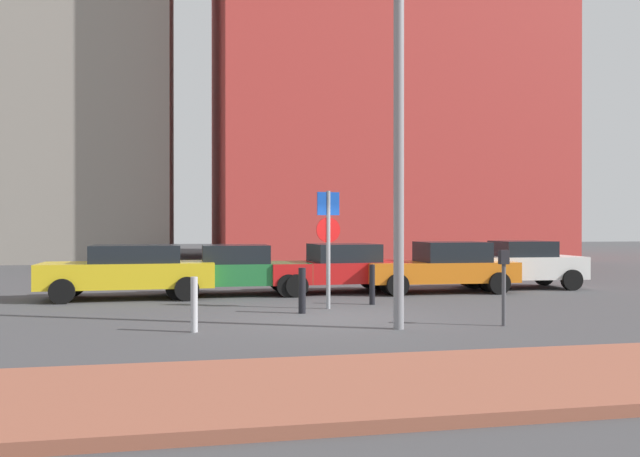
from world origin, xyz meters
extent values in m
plane|color=#424244|center=(0.00, 0.00, 0.00)|extent=(120.00, 120.00, 0.00)
cube|color=#93513D|center=(0.00, -6.21, 0.07)|extent=(40.00, 3.13, 0.14)
cube|color=gold|center=(-4.66, 4.79, 0.65)|extent=(4.58, 1.89, 0.67)
cube|color=black|center=(-4.44, 4.79, 1.22)|extent=(2.36, 1.71, 0.47)
cylinder|color=black|center=(-6.19, 3.85, 0.32)|extent=(0.64, 0.23, 0.64)
cylinder|color=black|center=(-6.22, 5.68, 0.32)|extent=(0.64, 0.23, 0.64)
cylinder|color=black|center=(-3.09, 3.90, 0.32)|extent=(0.64, 0.23, 0.64)
cylinder|color=black|center=(-3.12, 5.72, 0.32)|extent=(0.64, 0.23, 0.64)
cube|color=#237238|center=(-1.83, 5.14, 0.62)|extent=(4.41, 1.81, 0.60)
cube|color=black|center=(-1.73, 5.14, 1.18)|extent=(1.87, 1.65, 0.51)
cylinder|color=black|center=(-3.33, 4.27, 0.32)|extent=(0.64, 0.23, 0.64)
cylinder|color=black|center=(-3.32, 6.04, 0.32)|extent=(0.64, 0.23, 0.64)
cylinder|color=black|center=(-0.34, 4.24, 0.32)|extent=(0.64, 0.23, 0.64)
cylinder|color=black|center=(-0.33, 6.02, 0.32)|extent=(0.64, 0.23, 0.64)
cube|color=red|center=(1.22, 5.21, 0.62)|extent=(4.20, 2.08, 0.60)
cube|color=black|center=(1.47, 5.22, 1.18)|extent=(1.97, 1.80, 0.53)
cylinder|color=black|center=(-0.12, 4.21, 0.32)|extent=(0.65, 0.26, 0.64)
cylinder|color=black|center=(-0.23, 6.04, 0.32)|extent=(0.65, 0.26, 0.64)
cylinder|color=black|center=(2.67, 4.37, 0.32)|extent=(0.65, 0.26, 0.64)
cylinder|color=black|center=(2.56, 6.21, 0.32)|extent=(0.65, 0.26, 0.64)
cube|color=orange|center=(4.24, 4.72, 0.62)|extent=(4.52, 1.89, 0.59)
cube|color=black|center=(4.67, 4.71, 1.21)|extent=(1.96, 1.68, 0.59)
cylinder|color=black|center=(2.69, 3.86, 0.32)|extent=(0.64, 0.23, 0.64)
cylinder|color=black|center=(2.73, 5.65, 0.32)|extent=(0.64, 0.23, 0.64)
cylinder|color=black|center=(5.74, 3.79, 0.32)|extent=(0.64, 0.23, 0.64)
cylinder|color=black|center=(5.78, 5.58, 0.32)|extent=(0.64, 0.23, 0.64)
cube|color=white|center=(7.18, 5.37, 0.67)|extent=(4.00, 1.94, 0.69)
cube|color=black|center=(7.33, 5.37, 1.26)|extent=(1.73, 1.69, 0.48)
cylinder|color=black|center=(5.81, 4.56, 0.32)|extent=(0.65, 0.25, 0.64)
cylinder|color=black|center=(5.90, 6.32, 0.32)|extent=(0.65, 0.25, 0.64)
cylinder|color=black|center=(8.47, 4.43, 0.32)|extent=(0.65, 0.25, 0.64)
cylinder|color=black|center=(8.56, 6.18, 0.32)|extent=(0.65, 0.25, 0.64)
cylinder|color=gray|center=(0.20, 1.55, 1.40)|extent=(0.10, 0.10, 2.81)
cube|color=#1447B7|center=(0.20, 1.55, 2.51)|extent=(0.55, 0.11, 0.55)
cylinder|color=red|center=(0.20, 1.55, 1.88)|extent=(0.60, 0.11, 0.60)
cylinder|color=#4C4C51|center=(3.03, -1.76, 0.61)|extent=(0.08, 0.08, 1.22)
cube|color=black|center=(3.03, -1.76, 1.36)|extent=(0.18, 0.14, 0.28)
cylinder|color=gray|center=(0.87, -1.72, 3.18)|extent=(0.20, 0.20, 6.35)
cylinder|color=#B7B7BC|center=(-2.97, -1.31, 0.51)|extent=(0.13, 0.13, 1.03)
cylinder|color=black|center=(1.47, 2.16, 0.50)|extent=(0.14, 0.14, 1.00)
cylinder|color=black|center=(-0.55, 0.88, 0.52)|extent=(0.17, 0.17, 1.03)
cube|color=#BF3833|center=(8.35, 26.74, 13.67)|extent=(19.15, 16.87, 27.34)
cube|color=gray|center=(-10.26, 28.26, 11.10)|extent=(12.64, 13.16, 22.19)
camera|label=1|loc=(-3.14, -13.75, 1.98)|focal=36.98mm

